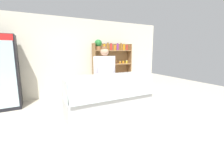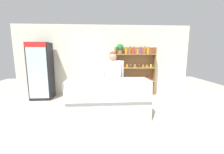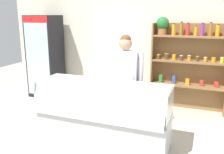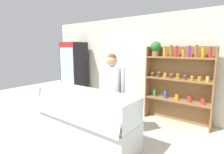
# 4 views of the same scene
# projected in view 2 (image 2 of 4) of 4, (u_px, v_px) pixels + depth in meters

# --- Properties ---
(ground_plane) EXTENTS (12.00, 12.00, 0.00)m
(ground_plane) POSITION_uv_depth(u_px,v_px,m) (106.00, 118.00, 3.89)
(ground_plane) COLOR beige
(back_wall) EXTENTS (6.80, 0.10, 2.70)m
(back_wall) POSITION_uv_depth(u_px,v_px,m) (104.00, 60.00, 5.94)
(back_wall) COLOR silver
(back_wall) RESTS_ON ground
(drinks_fridge) EXTENTS (0.73, 0.65, 2.01)m
(drinks_fridge) POSITION_uv_depth(u_px,v_px,m) (41.00, 71.00, 5.34)
(drinks_fridge) COLOR black
(drinks_fridge) RESTS_ON ground
(shelving_unit) EXTENTS (1.56, 0.29, 1.98)m
(shelving_unit) POSITION_uv_depth(u_px,v_px,m) (133.00, 67.00, 5.78)
(shelving_unit) COLOR olive
(shelving_unit) RESTS_ON ground
(deli_display_case) EXTENTS (2.10, 0.75, 1.01)m
(deli_display_case) POSITION_uv_depth(u_px,v_px,m) (108.00, 106.00, 3.87)
(deli_display_case) COLOR silver
(deli_display_case) RESTS_ON ground
(shop_clerk) EXTENTS (0.65, 0.25, 1.70)m
(shop_clerk) POSITION_uv_depth(u_px,v_px,m) (113.00, 75.00, 4.36)
(shop_clerk) COLOR #2D2D38
(shop_clerk) RESTS_ON ground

